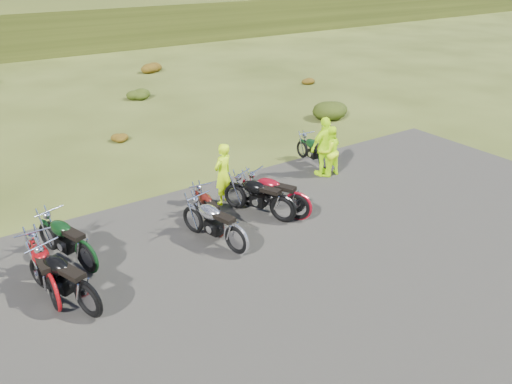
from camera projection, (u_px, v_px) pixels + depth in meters
ground at (268, 246)px, 12.04m from camera, size 300.00×300.00×0.00m
gravel_pad at (322, 288)px, 10.55m from camera, size 20.00×12.00×0.04m
shrub_4 at (118, 136)px, 18.63m from camera, size 0.77×0.77×0.45m
shrub_5 at (138, 93)px, 24.02m from camera, size 1.03×1.03×0.61m
shrub_6 at (150, 66)px, 29.40m from camera, size 1.30×1.30×0.77m
shrub_7 at (331, 106)px, 21.33m from camera, size 1.56×1.56×0.92m
shrub_8 at (306, 80)px, 26.85m from camera, size 0.77×0.77×0.45m
motorcycle_0 at (92, 317)px, 9.70m from camera, size 1.52×2.41×1.20m
motorcycle_1 at (58, 310)px, 9.89m from camera, size 0.76×2.27×1.19m
motorcycle_2 at (90, 273)px, 11.04m from camera, size 1.40×2.34×1.16m
motorcycle_3 at (237, 255)px, 11.70m from camera, size 1.27×2.33×1.16m
motorcycle_4 at (218, 237)px, 12.44m from camera, size 0.82×1.96×1.00m
motorcycle_5 at (282, 223)px, 13.10m from camera, size 1.60×2.31×1.16m
motorcycle_6 at (298, 220)px, 13.20m from camera, size 1.67×2.35×1.18m
motorcycle_7 at (324, 172)px, 16.15m from camera, size 0.77×1.95×1.00m
person_middle at (223, 175)px, 13.71m from camera, size 0.75×0.61×1.76m
person_right_a at (329, 152)px, 15.49m from camera, size 0.81×0.65×1.61m
person_right_b at (325, 147)px, 15.48m from camera, size 1.12×0.50×1.89m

